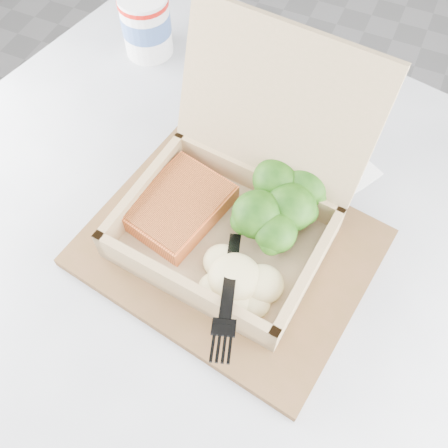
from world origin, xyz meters
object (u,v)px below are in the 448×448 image
at_px(cafe_table, 212,346).
at_px(paper_cup, 146,23).
at_px(serving_tray, 229,248).
at_px(takeout_container, 239,194).

relative_size(cafe_table, paper_cup, 11.55).
height_order(cafe_table, paper_cup, paper_cup).
distance_m(cafe_table, serving_tray, 0.21).
height_order(cafe_table, takeout_container, takeout_container).
relative_size(serving_tray, paper_cup, 3.40).
relative_size(serving_tray, takeout_container, 1.25).
bearing_deg(takeout_container, paper_cup, 142.87).
xyz_separation_m(takeout_container, paper_cup, (-0.24, 0.23, -0.01)).
bearing_deg(cafe_table, takeout_container, 92.91).
distance_m(cafe_table, paper_cup, 0.47).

